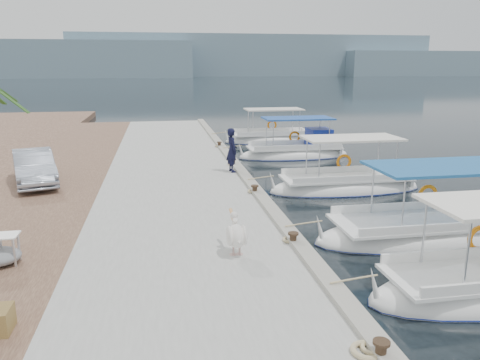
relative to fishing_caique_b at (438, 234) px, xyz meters
name	(u,v)px	position (x,y,z in m)	size (l,w,h in m)	color
ground	(274,219)	(-4.49, 2.50, -0.12)	(400.00, 400.00, 0.00)	black
concrete_quay	(178,181)	(-7.49, 7.50, 0.13)	(6.00, 40.00, 0.50)	#9D9D98
quay_curb	(241,171)	(-4.71, 7.50, 0.44)	(0.44, 40.00, 0.12)	gray
cobblestone_strip	(55,186)	(-12.49, 7.50, 0.13)	(4.00, 40.00, 0.50)	brown
distant_hills	(231,59)	(25.12, 203.99, 7.49)	(330.00, 60.00, 18.00)	gray
fishing_caique_b	(438,234)	(0.00, 0.00, 0.00)	(7.81, 2.56, 2.83)	white
fishing_caique_c	(345,187)	(-0.65, 5.65, 0.00)	(6.50, 2.16, 2.83)	white
fishing_caique_d	(296,154)	(-0.61, 12.99, 0.07)	(6.38, 2.16, 2.83)	white
fishing_caique_e	(271,140)	(-0.74, 18.43, 0.00)	(6.32, 2.18, 2.83)	white
mooring_bollards	(255,189)	(-4.84, 4.00, 0.57)	(0.28, 20.28, 0.33)	black
pelican	(236,235)	(-6.42, -1.41, 0.90)	(0.45, 1.29, 1.01)	tan
fisherman	(232,150)	(-5.09, 7.75, 1.34)	(0.70, 0.46, 1.92)	black
parked_car	(34,167)	(-13.09, 6.96, 1.05)	(1.42, 4.07, 1.34)	#A1A8B8
folding_table	(7,243)	(-11.82, -1.05, 0.90)	(0.55, 0.55, 0.73)	silver
rope_coil	(367,351)	(-4.99, -5.82, 0.43)	(0.54, 0.54, 0.10)	#C6B284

